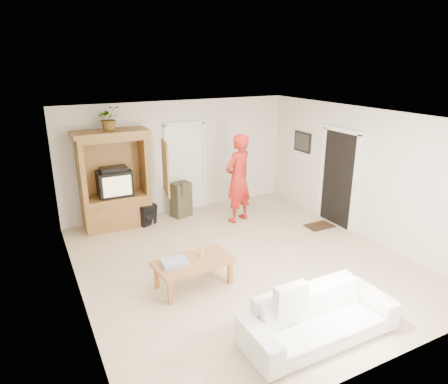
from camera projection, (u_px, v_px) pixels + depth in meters
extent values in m
plane|color=tan|center=(242.00, 261.00, 7.22)|extent=(6.00, 6.00, 0.00)
plane|color=white|center=(244.00, 116.00, 6.40)|extent=(6.00, 6.00, 0.00)
plane|color=silver|center=(179.00, 157.00, 9.34)|extent=(5.50, 0.00, 5.50)
plane|color=silver|center=(382.00, 272.00, 4.28)|extent=(5.50, 0.00, 5.50)
plane|color=silver|center=(73.00, 222.00, 5.61)|extent=(0.00, 6.00, 6.00)
plane|color=silver|center=(362.00, 173.00, 8.00)|extent=(0.00, 6.00, 6.00)
cube|color=olive|center=(117.00, 211.00, 8.64)|extent=(1.40, 0.60, 0.70)
cube|color=olive|center=(81.00, 172.00, 8.06)|extent=(0.10, 0.60, 1.20)
cube|color=olive|center=(144.00, 165.00, 8.63)|extent=(0.10, 0.60, 1.20)
cube|color=olive|center=(111.00, 166.00, 8.57)|extent=(1.40, 0.06, 1.20)
cube|color=olive|center=(111.00, 138.00, 8.14)|extent=(1.40, 0.60, 0.10)
cube|color=olive|center=(110.00, 133.00, 8.11)|extent=(1.52, 0.68, 0.10)
cube|color=olive|center=(165.00, 168.00, 8.38)|extent=(0.16, 0.67, 1.15)
cube|color=black|center=(114.00, 183.00, 8.47)|extent=(0.70, 0.52, 0.55)
cube|color=tan|center=(117.00, 186.00, 8.25)|extent=(0.58, 0.02, 0.42)
cube|color=black|center=(113.00, 169.00, 8.35)|extent=(0.55, 0.35, 0.08)
cube|color=#9D5E36|center=(120.00, 211.00, 8.37)|extent=(1.19, 0.03, 0.25)
cube|color=white|center=(186.00, 168.00, 9.47)|extent=(0.85, 0.05, 2.04)
cube|color=black|center=(338.00, 179.00, 8.59)|extent=(0.05, 0.90, 2.04)
cube|color=black|center=(303.00, 142.00, 9.50)|extent=(0.03, 0.60, 0.48)
cube|color=#382316|center=(319.00, 226.00, 8.72)|extent=(0.60, 0.40, 0.02)
imported|color=#4C7238|center=(109.00, 118.00, 8.00)|extent=(0.46, 0.40, 0.50)
imported|color=#A81D16|center=(238.00, 178.00, 8.75)|extent=(0.84, 0.70, 1.98)
imported|color=white|center=(319.00, 317.00, 5.16)|extent=(2.09, 0.82, 0.61)
cube|color=#9D5E36|center=(193.00, 262.00, 6.30)|extent=(1.27, 0.77, 0.07)
cube|color=#9D5E36|center=(170.00, 292.00, 5.90)|extent=(0.07, 0.07, 0.39)
cube|color=#9D5E36|center=(156.00, 277.00, 6.31)|extent=(0.07, 0.07, 0.39)
cube|color=#9D5E36|center=(230.00, 273.00, 6.44)|extent=(0.07, 0.07, 0.39)
cube|color=#9D5E36|center=(214.00, 260.00, 6.85)|extent=(0.07, 0.07, 0.39)
cube|color=#D7479D|center=(175.00, 263.00, 6.14)|extent=(0.40, 0.30, 0.08)
cylinder|color=tan|center=(201.00, 254.00, 6.40)|extent=(0.08, 0.08, 0.10)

